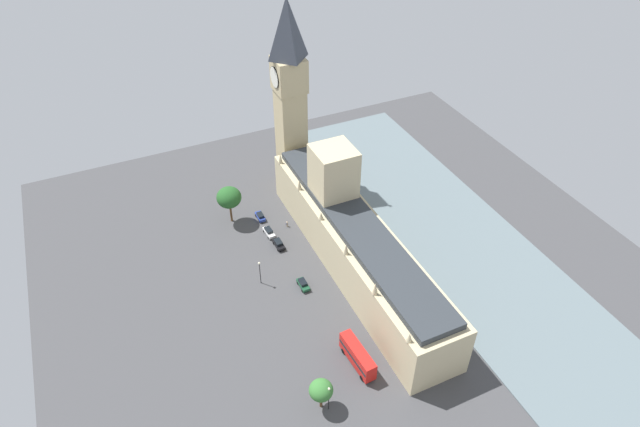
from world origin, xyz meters
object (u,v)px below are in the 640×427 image
at_px(car_blue_by_river_gate, 260,216).
at_px(car_white_midblock, 269,232).
at_px(street_lamp_far_end, 260,269).
at_px(car_dark_green_kerbside, 303,284).
at_px(car_black_corner, 279,244).
at_px(clock_tower, 290,94).
at_px(pedestrian_trailing, 287,224).
at_px(plane_tree_under_trees, 321,390).
at_px(double_decker_bus_near_tower, 358,356).
at_px(parliament_building, 353,238).
at_px(plane_tree_leading, 229,198).
at_px(street_lamp_opposite_hall, 329,395).

bearing_deg(car_blue_by_river_gate, car_white_midblock, -91.34).
bearing_deg(car_white_midblock, street_lamp_far_end, 59.40).
xyz_separation_m(car_blue_by_river_gate, car_dark_green_kerbside, (-0.59, 27.65, 0.00)).
xyz_separation_m(car_black_corner, car_dark_green_kerbside, (-0.10, 15.36, -0.00)).
relative_size(clock_tower, pedestrian_trailing, 31.49).
bearing_deg(car_white_midblock, plane_tree_under_trees, 76.77).
relative_size(car_black_corner, street_lamp_far_end, 0.67).
relative_size(car_black_corner, double_decker_bus_near_tower, 0.42).
height_order(clock_tower, car_dark_green_kerbside, clock_tower).
relative_size(car_white_midblock, street_lamp_far_end, 0.69).
relative_size(parliament_building, street_lamp_far_end, 10.65).
height_order(parliament_building, car_white_midblock, parliament_building).
distance_m(clock_tower, car_blue_by_river_gate, 33.36).
distance_m(parliament_building, street_lamp_far_end, 22.96).
distance_m(parliament_building, plane_tree_leading, 35.14).
relative_size(double_decker_bus_near_tower, pedestrian_trailing, 6.23).
relative_size(parliament_building, clock_tower, 1.33).
relative_size(parliament_building, pedestrian_trailing, 41.86).
bearing_deg(plane_tree_leading, clock_tower, -154.38).
bearing_deg(pedestrian_trailing, car_white_midblock, 148.67).
bearing_deg(street_lamp_opposite_hall, car_blue_by_river_gate, -97.29).
height_order(pedestrian_trailing, plane_tree_leading, plane_tree_leading).
bearing_deg(double_decker_bus_near_tower, car_blue_by_river_gate, 88.84).
xyz_separation_m(car_white_midblock, car_dark_green_kerbside, (-0.72, 20.72, -0.00)).
relative_size(clock_tower, car_dark_green_kerbside, 12.66).
distance_m(double_decker_bus_near_tower, plane_tree_under_trees, 12.37).
bearing_deg(plane_tree_under_trees, pedestrian_trailing, -105.09).
distance_m(pedestrian_trailing, street_lamp_far_end, 21.50).
distance_m(car_black_corner, pedestrian_trailing, 8.03).
height_order(car_white_midblock, pedestrian_trailing, car_white_midblock).
bearing_deg(car_dark_green_kerbside, street_lamp_opposite_hall, 74.63).
relative_size(car_white_midblock, pedestrian_trailing, 2.73).
xyz_separation_m(clock_tower, car_blue_by_river_gate, (14.84, 12.99, -26.91)).
relative_size(street_lamp_far_end, street_lamp_opposite_hall, 0.98).
distance_m(car_blue_by_river_gate, car_dark_green_kerbside, 27.66).
distance_m(car_white_midblock, car_black_corner, 5.40).
bearing_deg(car_black_corner, plane_tree_leading, -64.44).
bearing_deg(car_dark_green_kerbside, clock_tower, -110.06).
xyz_separation_m(clock_tower, plane_tree_under_trees, (23.38, 70.51, -22.57)).
xyz_separation_m(car_blue_by_river_gate, double_decker_bus_near_tower, (-2.16, 51.88, 1.75)).
relative_size(parliament_building, car_black_corner, 15.82).
relative_size(double_decker_bus_near_tower, street_lamp_opposite_hall, 1.55).
bearing_deg(street_lamp_opposite_hall, car_black_corner, -99.78).
bearing_deg(car_dark_green_kerbside, pedestrian_trailing, -103.13).
distance_m(clock_tower, double_decker_bus_near_tower, 70.73).
xyz_separation_m(clock_tower, car_white_midblock, (14.97, 19.92, -26.90)).
height_order(clock_tower, car_white_midblock, clock_tower).
relative_size(plane_tree_leading, street_lamp_far_end, 1.58).
relative_size(double_decker_bus_near_tower, street_lamp_far_end, 1.58).
relative_size(plane_tree_leading, plane_tree_under_trees, 1.47).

